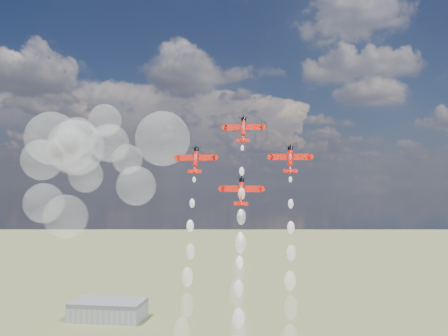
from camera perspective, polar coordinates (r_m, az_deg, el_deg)
hangar at (r=358.66m, az=-13.75°, el=-16.24°), size 50.00×28.00×13.00m
plane_lead at (r=157.65m, az=2.33°, el=4.69°), size 12.72×5.41×8.80m
plane_left at (r=155.59m, az=-3.43°, el=1.00°), size 12.72×5.41×8.80m
plane_right at (r=152.65m, az=7.98°, el=1.08°), size 12.72×5.41×8.80m
plane_slot at (r=149.71m, az=2.10°, el=-2.79°), size 12.72×5.41×8.80m
smoke_trail_lead at (r=143.55m, az=1.79°, el=-13.87°), size 5.82×20.90×54.99m
smoke_trail_left at (r=145.09m, az=-4.87°, el=-17.86°), size 5.28×20.62×54.95m
smoke_trail_right at (r=141.68m, az=8.05°, el=-18.31°), size 5.15×21.31×54.76m
drifted_smoke_cloud at (r=184.80m, az=-15.72°, el=1.28°), size 59.11×41.21×51.63m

